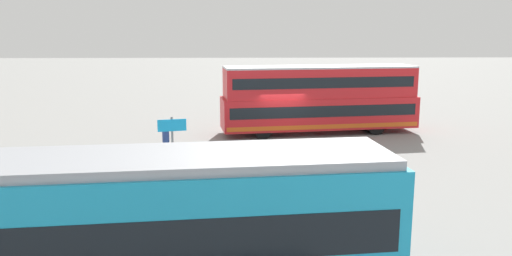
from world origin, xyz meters
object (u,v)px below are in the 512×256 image
at_px(info_sign, 172,133).
at_px(pedestrian_crossing, 249,159).
at_px(tram_yellow, 83,235).
at_px(double_decker_bus, 319,99).
at_px(pedestrian_near_railing, 166,139).

bearing_deg(info_sign, pedestrian_crossing, 145.51).
height_order(tram_yellow, info_sign, tram_yellow).
distance_m(pedestrian_crossing, info_sign, 4.09).
xyz_separation_m(pedestrian_crossing, info_sign, (3.33, -2.29, 0.62)).
bearing_deg(double_decker_bus, pedestrian_near_railing, 37.57).
xyz_separation_m(tram_yellow, pedestrian_near_railing, (0.24, -12.97, -0.76)).
height_order(tram_yellow, pedestrian_crossing, tram_yellow).
relative_size(tram_yellow, info_sign, 5.88).
height_order(tram_yellow, pedestrian_near_railing, tram_yellow).
bearing_deg(info_sign, pedestrian_near_railing, -70.35).
distance_m(double_decker_bus, pedestrian_crossing, 10.78).
relative_size(tram_yellow, pedestrian_crossing, 7.89).
xyz_separation_m(double_decker_bus, tram_yellow, (7.79, 19.14, -0.21)).
distance_m(pedestrian_near_railing, pedestrian_crossing, 5.33).
xyz_separation_m(pedestrian_near_railing, pedestrian_crossing, (-3.83, 3.70, -0.05)).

